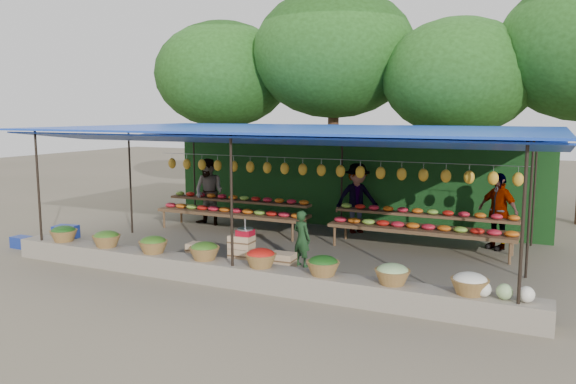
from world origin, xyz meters
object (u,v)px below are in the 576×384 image
at_px(crate_counter, 240,258).
at_px(weighing_scale, 245,232).
at_px(vendor_seated, 302,238).
at_px(blue_crate_front, 22,242).
at_px(blue_crate_back, 66,232).

relative_size(crate_counter, weighing_scale, 6.99).
bearing_deg(vendor_seated, blue_crate_front, 31.32).
distance_m(crate_counter, blue_crate_front, 5.73).
height_order(weighing_scale, blue_crate_back, weighing_scale).
distance_m(crate_counter, weighing_scale, 0.55).
height_order(blue_crate_front, blue_crate_back, blue_crate_back).
bearing_deg(weighing_scale, vendor_seated, 52.41).
height_order(weighing_scale, blue_crate_front, weighing_scale).
bearing_deg(crate_counter, blue_crate_back, 171.64).
distance_m(vendor_seated, blue_crate_front, 6.75).
bearing_deg(vendor_seated, blue_crate_back, 21.54).
xyz_separation_m(weighing_scale, blue_crate_front, (-5.84, -0.34, -0.72)).
relative_size(vendor_seated, blue_crate_front, 2.64).
height_order(crate_counter, weighing_scale, weighing_scale).
relative_size(crate_counter, vendor_seated, 2.02).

